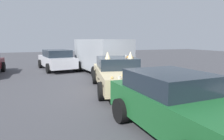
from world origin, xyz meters
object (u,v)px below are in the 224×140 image
parked_sedan_far_right (177,104)px  art_car_decorated (118,74)px  parked_sedan_behind_left (57,60)px  parked_van_row_back_center (101,55)px

parked_sedan_far_right → art_car_decorated: bearing=172.9°
parked_sedan_far_right → parked_sedan_behind_left: parked_sedan_behind_left is taller
art_car_decorated → parked_van_row_back_center: bearing=-176.3°
parked_sedan_far_right → parked_sedan_behind_left: (11.44, 1.66, 0.02)m
art_car_decorated → parked_sedan_behind_left: bearing=-153.1°
parked_sedan_far_right → parked_sedan_behind_left: 11.56m
parked_van_row_back_center → parked_sedan_far_right: bearing=167.4°
parked_van_row_back_center → art_car_decorated: bearing=166.0°
parked_sedan_behind_left → art_car_decorated: bearing=-173.1°
art_car_decorated → parked_sedan_far_right: size_ratio=1.19×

